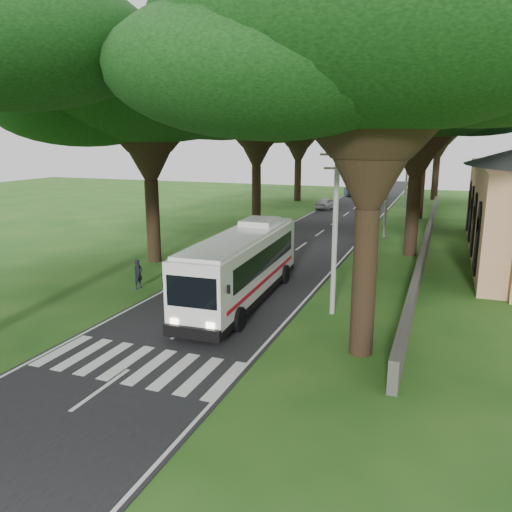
{
  "coord_description": "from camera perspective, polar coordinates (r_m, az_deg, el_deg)",
  "views": [
    {
      "loc": [
        10.13,
        -16.2,
        8.08
      ],
      "look_at": [
        1.22,
        7.11,
        2.2
      ],
      "focal_mm": 35.0,
      "sensor_mm": 36.0,
      "label": 1
    }
  ],
  "objects": [
    {
      "name": "road",
      "position": [
        43.18,
        7.0,
        2.39
      ],
      "size": [
        8.0,
        120.0,
        0.04
      ],
      "primitive_type": "cube",
      "color": "black",
      "rests_on": "ground"
    },
    {
      "name": "tree_r_near",
      "position": [
        18.67,
        13.61,
        22.94
      ],
      "size": [
        15.41,
        15.41,
        14.69
      ],
      "color": "black",
      "rests_on": "ground"
    },
    {
      "name": "tree_r_far",
      "position": [
        72.28,
        20.33,
        14.83
      ],
      "size": [
        13.1,
        13.1,
        14.0
      ],
      "color": "black",
      "rests_on": "ground"
    },
    {
      "name": "pedestrian",
      "position": [
        28.2,
        -13.32,
        -2.02
      ],
      "size": [
        0.51,
        0.67,
        1.65
      ],
      "primitive_type": "imported",
      "rotation": [
        0.0,
        0.0,
        1.35
      ],
      "color": "black",
      "rests_on": "ground"
    },
    {
      "name": "pole_far",
      "position": [
        62.49,
        16.86,
        9.12
      ],
      "size": [
        1.6,
        0.24,
        8.0
      ],
      "color": "gray",
      "rests_on": "ground"
    },
    {
      "name": "pole_near",
      "position": [
        23.01,
        9.03,
        3.34
      ],
      "size": [
        1.6,
        0.24,
        8.0
      ],
      "color": "gray",
      "rests_on": "ground"
    },
    {
      "name": "crosswalk",
      "position": [
        19.22,
        -13.5,
        -11.99
      ],
      "size": [
        8.0,
        3.0,
        0.01
      ],
      "primitive_type": "cube",
      "color": "silver",
      "rests_on": "ground"
    },
    {
      "name": "pole_mid",
      "position": [
        42.63,
        14.74,
        7.58
      ],
      "size": [
        1.6,
        0.24,
        8.0
      ],
      "color": "gray",
      "rests_on": "ground"
    },
    {
      "name": "tree_l_midb",
      "position": [
        49.54,
        0.04,
        16.73
      ],
      "size": [
        14.33,
        14.33,
        14.23
      ],
      "color": "black",
      "rests_on": "ground"
    },
    {
      "name": "tree_l_far",
      "position": [
        66.89,
        4.92,
        15.24
      ],
      "size": [
        13.02,
        13.02,
        13.35
      ],
      "color": "black",
      "rests_on": "ground"
    },
    {
      "name": "distant_car_b",
      "position": [
        74.01,
        10.69,
        7.27
      ],
      "size": [
        2.49,
        3.98,
        1.24
      ],
      "primitive_type": "imported",
      "rotation": [
        0.0,
        0.0,
        0.34
      ],
      "color": "navy",
      "rests_on": "road"
    },
    {
      "name": "distant_car_c",
      "position": [
        73.48,
        13.64,
        7.15
      ],
      "size": [
        3.25,
        5.19,
        1.4
      ],
      "primitive_type": "imported",
      "rotation": [
        0.0,
        0.0,
        2.86
      ],
      "color": "maroon",
      "rests_on": "road"
    },
    {
      "name": "tree_r_mida",
      "position": [
        36.38,
        18.36,
        17.26
      ],
      "size": [
        14.82,
        14.82,
        14.27
      ],
      "color": "black",
      "rests_on": "ground"
    },
    {
      "name": "tree_r_midb",
      "position": [
        54.39,
        18.92,
        16.56
      ],
      "size": [
        13.26,
        13.26,
        14.85
      ],
      "color": "black",
      "rests_on": "ground"
    },
    {
      "name": "distant_car_a",
      "position": [
        59.35,
        8.03,
        5.98
      ],
      "size": [
        2.27,
        4.1,
        1.32
      ],
      "primitive_type": "imported",
      "rotation": [
        0.0,
        0.0,
        2.95
      ],
      "color": "silver",
      "rests_on": "road"
    },
    {
      "name": "coach_bus",
      "position": [
        25.12,
        -1.56,
        -1.04
      ],
      "size": [
        3.23,
        11.94,
        3.49
      ],
      "rotation": [
        0.0,
        0.0,
        0.05
      ],
      "color": "silver",
      "rests_on": "ground"
    },
    {
      "name": "ground",
      "position": [
        20.74,
        -10.36,
        -9.9
      ],
      "size": [
        140.0,
        140.0,
        0.0
      ],
      "primitive_type": "plane",
      "color": "#1C4C15",
      "rests_on": "ground"
    },
    {
      "name": "tree_l_mida",
      "position": [
        33.65,
        -12.38,
        17.97
      ],
      "size": [
        15.97,
        15.97,
        14.47
      ],
      "color": "black",
      "rests_on": "ground"
    },
    {
      "name": "property_wall",
      "position": [
        40.9,
        19.0,
        1.99
      ],
      "size": [
        0.35,
        50.0,
        1.2
      ],
      "primitive_type": "cube",
      "color": "#383533",
      "rests_on": "ground"
    }
  ]
}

